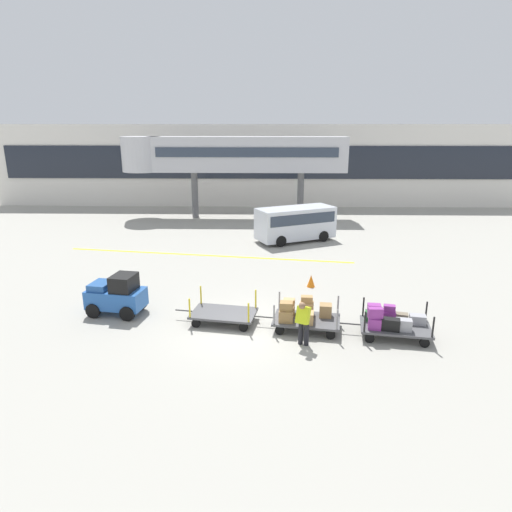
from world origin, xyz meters
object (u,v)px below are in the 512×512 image
Objects in this scene: baggage_tug at (117,295)px; shuttle_van at (296,221)px; baggage_cart_tail at (392,322)px; baggage_handler at (303,321)px; baggage_cart_lead at (224,314)px; safety_cone_near at (311,281)px; baggage_cart_middle at (303,314)px.

baggage_tug is 0.44× the size of shuttle_van.
baggage_tug reaches higher than baggage_cart_tail.
baggage_handler is at bearing -166.68° from baggage_cart_tail.
baggage_tug is 0.73× the size of baggage_cart_lead.
baggage_tug reaches higher than baggage_cart_lead.
baggage_cart_tail is at bearing -9.63° from baggage_cart_lead.
baggage_tug is 4.10× the size of safety_cone_near.
baggage_tug is 7.25m from baggage_handler.
baggage_tug is at bearing 170.59° from baggage_cart_middle.
safety_cone_near is at bearing 47.28° from baggage_cart_lead.
baggage_handler is 13.82m from shuttle_van.
baggage_handler is at bearing -19.32° from baggage_tug.
baggage_handler is 2.84× the size of safety_cone_near.
baggage_cart_tail is (2.95, -0.53, -0.02)m from baggage_cart_middle.
baggage_cart_lead is 5.87m from baggage_cart_tail.
baggage_cart_lead is at bearing -9.62° from baggage_tug.
baggage_handler reaches higher than baggage_cart_lead.
shuttle_van reaches higher than safety_cone_near.
baggage_cart_tail is 13.32m from shuttle_van.
baggage_cart_tail is 5.60× the size of safety_cone_near.
shuttle_van is (0.59, 13.80, 0.37)m from baggage_handler.
baggage_cart_middle is 1.00× the size of baggage_cart_tail.
shuttle_van is at bearing 100.64° from baggage_cart_tail.
baggage_handler is at bearing -94.36° from baggage_cart_middle.
baggage_tug is at bearing -157.67° from safety_cone_near.
shuttle_van is (3.33, 12.10, 0.89)m from baggage_cart_lead.
shuttle_van is (0.49, 12.55, 0.68)m from baggage_cart_middle.
baggage_handler is 0.30× the size of shuttle_van.
baggage_cart_middle reaches higher than safety_cone_near.
safety_cone_near is (0.21, -8.26, -0.96)m from shuttle_van.
baggage_handler reaches higher than baggage_cart_middle.
baggage_cart_middle is 12.58m from shuttle_van.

